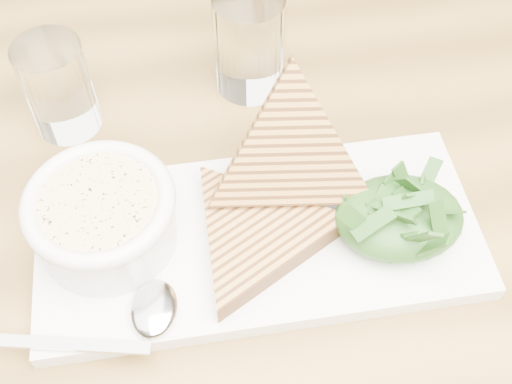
{
  "coord_description": "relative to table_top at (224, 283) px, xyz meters",
  "views": [
    {
      "loc": [
        -0.01,
        -0.1,
        1.22
      ],
      "look_at": [
        0.03,
        0.21,
        0.79
      ],
      "focal_mm": 45.0,
      "sensor_mm": 36.0,
      "label": 1
    }
  ],
  "objects": [
    {
      "name": "table_top",
      "position": [
        0.0,
        0.0,
        0.0
      ],
      "size": [
        1.35,
        0.94,
        0.04
      ],
      "primitive_type": "cube",
      "rotation": [
        0.0,
        0.0,
        0.06
      ],
      "color": "olive",
      "rests_on": "ground"
    },
    {
      "name": "platter",
      "position": [
        0.03,
        0.03,
        0.03
      ],
      "size": [
        0.39,
        0.19,
        0.02
      ],
      "primitive_type": "cube",
      "rotation": [
        0.0,
        0.0,
        0.04
      ],
      "color": "white",
      "rests_on": "table_top"
    },
    {
      "name": "soup_bowl",
      "position": [
        -0.09,
        0.04,
        0.06
      ],
      "size": [
        0.12,
        0.12,
        0.05
      ],
      "primitive_type": "cylinder",
      "color": "white",
      "rests_on": "platter"
    },
    {
      "name": "soup",
      "position": [
        -0.09,
        0.04,
        0.09
      ],
      "size": [
        0.1,
        0.1,
        0.01
      ],
      "primitive_type": "cylinder",
      "color": "#DCC189",
      "rests_on": "soup_bowl"
    },
    {
      "name": "bowl_rim",
      "position": [
        -0.09,
        0.04,
        0.09
      ],
      "size": [
        0.12,
        0.12,
        0.01
      ],
      "primitive_type": "torus",
      "color": "white",
      "rests_on": "soup_bowl"
    },
    {
      "name": "sandwich_flat",
      "position": [
        0.03,
        0.02,
        0.05
      ],
      "size": [
        0.23,
        0.23,
        0.02
      ],
      "primitive_type": null,
      "rotation": [
        0.0,
        0.0,
        0.55
      ],
      "color": "#B37C3B",
      "rests_on": "platter"
    },
    {
      "name": "sandwich_lean",
      "position": [
        0.07,
        0.06,
        0.09
      ],
      "size": [
        0.18,
        0.18,
        0.19
      ],
      "primitive_type": null,
      "rotation": [
        0.95,
        0.0,
        -0.09
      ],
      "color": "#B37C3B",
      "rests_on": "sandwich_flat"
    },
    {
      "name": "salad_base",
      "position": [
        0.15,
        0.01,
        0.06
      ],
      "size": [
        0.11,
        0.09,
        0.04
      ],
      "primitive_type": "ellipsoid",
      "color": "#114210",
      "rests_on": "platter"
    },
    {
      "name": "arugula_pile",
      "position": [
        0.15,
        0.01,
        0.06
      ],
      "size": [
        0.11,
        0.1,
        0.05
      ],
      "primitive_type": null,
      "color": "#345521",
      "rests_on": "platter"
    },
    {
      "name": "spoon_bowl",
      "position": [
        -0.06,
        -0.04,
        0.04
      ],
      "size": [
        0.05,
        0.06,
        0.01
      ],
      "primitive_type": "ellipsoid",
      "rotation": [
        0.0,
        0.0,
        -0.17
      ],
      "color": "silver",
      "rests_on": "platter"
    },
    {
      "name": "spoon_handle",
      "position": [
        -0.12,
        -0.06,
        0.04
      ],
      "size": [
        0.13,
        0.03,
        0.0
      ],
      "primitive_type": "cube",
      "rotation": [
        0.0,
        0.0,
        -0.17
      ],
      "color": "silver",
      "rests_on": "platter"
    },
    {
      "name": "glass_near",
      "position": [
        -0.14,
        0.19,
        0.07
      ],
      "size": [
        0.06,
        0.06,
        0.1
      ],
      "primitive_type": "cylinder",
      "color": "white",
      "rests_on": "table_top"
    },
    {
      "name": "glass_far",
      "position": [
        0.05,
        0.22,
        0.07
      ],
      "size": [
        0.07,
        0.07,
        0.11
      ],
      "primitive_type": "cylinder",
      "color": "white",
      "rests_on": "table_top"
    }
  ]
}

